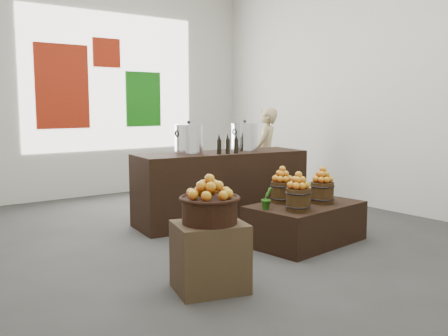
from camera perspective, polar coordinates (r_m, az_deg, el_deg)
ground at (r=6.19m, az=-1.31°, el=-7.71°), size 7.00×7.00×0.00m
back_wall at (r=9.07m, az=-14.44°, el=9.55°), size 6.00×0.04×4.00m
back_opening at (r=9.17m, az=-12.64°, el=9.58°), size 3.20×0.02×2.40m
deco_red_left at (r=8.83m, az=-17.99°, el=8.85°), size 0.90×0.04×1.40m
deco_green_right at (r=9.42m, az=-9.20°, el=7.76°), size 0.70×0.04×1.00m
deco_red_upper at (r=9.16m, az=-13.29°, el=12.70°), size 0.50×0.04×0.50m
crate at (r=4.36m, az=-1.63°, el=-10.09°), size 0.70×0.63×0.59m
wicker_basket at (r=4.25m, az=-1.65°, el=-4.89°), size 0.47×0.47×0.22m
apples_in_basket at (r=4.22m, az=-1.66°, el=-2.13°), size 0.37×0.37×0.20m
display_table at (r=5.90m, az=9.28°, el=-6.24°), size 1.41×0.97×0.46m
apple_bucket_front_left at (r=5.42m, az=8.47°, el=-3.61°), size 0.27×0.27×0.25m
apples_in_bucket_front_left at (r=5.39m, az=8.52°, el=-1.39°), size 0.20×0.20×0.18m
apple_bucket_front_right at (r=5.91m, az=11.16°, el=-2.78°), size 0.27×0.27×0.25m
apples_in_bucket_front_right at (r=5.87m, az=11.21°, el=-0.74°), size 0.20×0.20×0.18m
apple_bucket_rear at (r=5.88m, az=6.66°, el=-2.74°), size 0.27×0.27×0.25m
apples_in_bucket_rear at (r=5.84m, az=6.69°, el=-0.70°), size 0.20×0.20×0.18m
herb_garnish_right at (r=6.26m, az=10.08°, el=-2.18°), size 0.24×0.22×0.25m
herb_garnish_left at (r=5.48m, az=4.88°, el=-3.44°), size 0.17×0.15×0.24m
counter at (r=6.80m, az=-0.34°, el=-2.21°), size 2.42×1.04×0.96m
stock_pot_left at (r=6.51m, az=-4.05°, el=3.21°), size 0.36×0.36×0.36m
stock_pot_center at (r=6.91m, az=2.37°, el=3.46°), size 0.36×0.36×0.36m
oil_cruets at (r=6.52m, az=0.66°, el=2.82°), size 0.26×0.10×0.27m
shopper at (r=8.43m, az=4.81°, el=1.62°), size 0.68×0.62×1.55m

